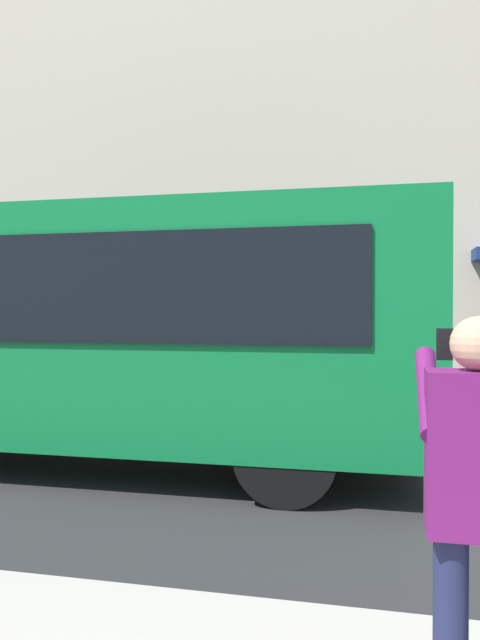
{
  "coord_description": "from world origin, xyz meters",
  "views": [
    {
      "loc": [
        0.47,
        7.13,
        1.87
      ],
      "look_at": [
        2.13,
        -0.07,
        1.76
      ],
      "focal_mm": 34.87,
      "sensor_mm": 36.0,
      "label": 1
    }
  ],
  "objects": [
    {
      "name": "ground_plane",
      "position": [
        0.0,
        0.0,
        0.0
      ],
      "size": [
        60.0,
        60.0,
        0.0
      ],
      "primitive_type": "plane",
      "color": "#2B2B2D"
    },
    {
      "name": "building_facade_far",
      "position": [
        -0.02,
        -6.8,
        5.99
      ],
      "size": [
        28.0,
        1.55,
        12.0
      ],
      "color": "beige",
      "rests_on": "ground_plane"
    },
    {
      "name": "red_bus",
      "position": [
        4.39,
        0.18,
        1.68
      ],
      "size": [
        9.05,
        2.54,
        3.08
      ],
      "color": "#0F7238",
      "rests_on": "ground_plane"
    },
    {
      "name": "pedestrian_photographer",
      "position": [
        0.09,
        4.5,
        1.14
      ],
      "size": [
        0.53,
        0.52,
        1.7
      ],
      "color": "#1E2347",
      "rests_on": "sidewalk_curb"
    }
  ]
}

